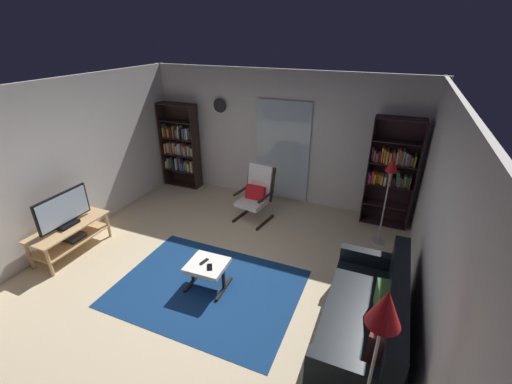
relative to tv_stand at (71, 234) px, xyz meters
The scene contains 18 objects.
ground_plane 2.39m from the tv_stand, ahead, with size 7.02×7.02×0.00m, color beige.
wall_back 4.06m from the tv_stand, 53.34° to the left, with size 5.60×0.06×2.60m, color silver.
wall_left 1.07m from the tv_stand, 143.40° to the left, with size 0.06×6.00×2.60m, color silver.
wall_right 5.15m from the tv_stand, ahead, with size 0.06×6.00×2.60m, color silver.
glass_door_panel 4.02m from the tv_stand, 51.53° to the left, with size 1.10×0.01×2.00m, color silver.
area_rug 2.45m from the tv_stand, ahead, with size 2.49×1.82×0.01m, color navy.
tv_stand is the anchor object (origin of this frame).
television 0.42m from the tv_stand, 66.76° to the right, with size 0.20×0.90×0.55m.
bookshelf_near_tv 2.97m from the tv_stand, 86.97° to the left, with size 0.84×0.30×1.86m.
bookshelf_near_sofa 5.42m from the tv_stand, 32.63° to the left, with size 0.80×0.30×1.96m.
leather_sofa 4.53m from the tv_stand, ahead, with size 0.82×1.94×0.88m.
lounge_armchair 3.15m from the tv_stand, 43.26° to the left, with size 0.66×0.73×1.02m.
ottoman 2.42m from the tv_stand, ahead, with size 0.54×0.50×0.39m.
tv_remote 2.37m from the tv_stand, ahead, with size 0.04×0.14×0.02m, color black.
cell_phone 2.49m from the tv_stand, ahead, with size 0.07×0.14×0.01m, color black.
floor_lamp_by_sofa 4.89m from the tv_stand, 14.39° to the right, with size 0.24×0.24×1.76m.
floor_lamp_by_shelf 5.09m from the tv_stand, 25.91° to the left, with size 0.22×0.22×1.51m.
wall_clock 3.61m from the tv_stand, 70.41° to the left, with size 0.29×0.03×0.29m.
Camera 1 is at (2.11, -3.27, 3.25)m, focal length 23.66 mm.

